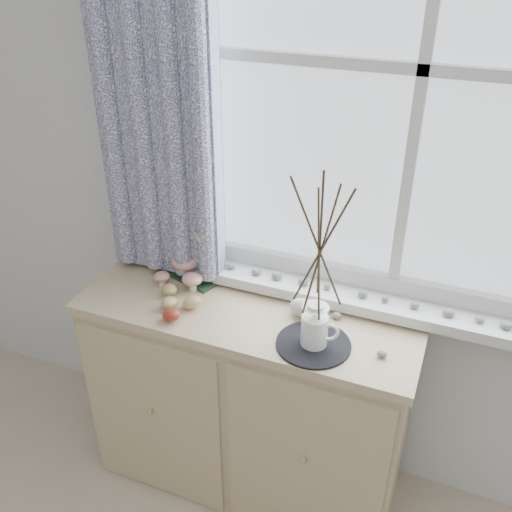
{
  "coord_description": "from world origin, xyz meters",
  "views": [
    {
      "loc": [
        0.48,
        0.27,
        2.01
      ],
      "look_at": [
        -0.1,
        1.7,
        1.1
      ],
      "focal_mm": 40.0,
      "sensor_mm": 36.0,
      "label": 1
    }
  ],
  "objects_px": {
    "sideboard": "(248,399)",
    "botanical_book": "(180,252)",
    "toadstool_cluster": "(185,267)",
    "twig_pitcher": "(320,244)"
  },
  "relations": [
    {
      "from": "sideboard",
      "to": "toadstool_cluster",
      "type": "distance_m",
      "value": 0.57
    },
    {
      "from": "sideboard",
      "to": "twig_pitcher",
      "type": "height_order",
      "value": "twig_pitcher"
    },
    {
      "from": "botanical_book",
      "to": "toadstool_cluster",
      "type": "bearing_deg",
      "value": -5.05
    },
    {
      "from": "botanical_book",
      "to": "twig_pitcher",
      "type": "distance_m",
      "value": 0.65
    },
    {
      "from": "sideboard",
      "to": "botanical_book",
      "type": "distance_m",
      "value": 0.62
    },
    {
      "from": "toadstool_cluster",
      "to": "sideboard",
      "type": "bearing_deg",
      "value": -15.71
    },
    {
      "from": "botanical_book",
      "to": "toadstool_cluster",
      "type": "distance_m",
      "value": 0.06
    },
    {
      "from": "botanical_book",
      "to": "toadstool_cluster",
      "type": "relative_size",
      "value": 1.75
    },
    {
      "from": "sideboard",
      "to": "botanical_book",
      "type": "bearing_deg",
      "value": 163.81
    },
    {
      "from": "toadstool_cluster",
      "to": "botanical_book",
      "type": "bearing_deg",
      "value": 157.47
    }
  ]
}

